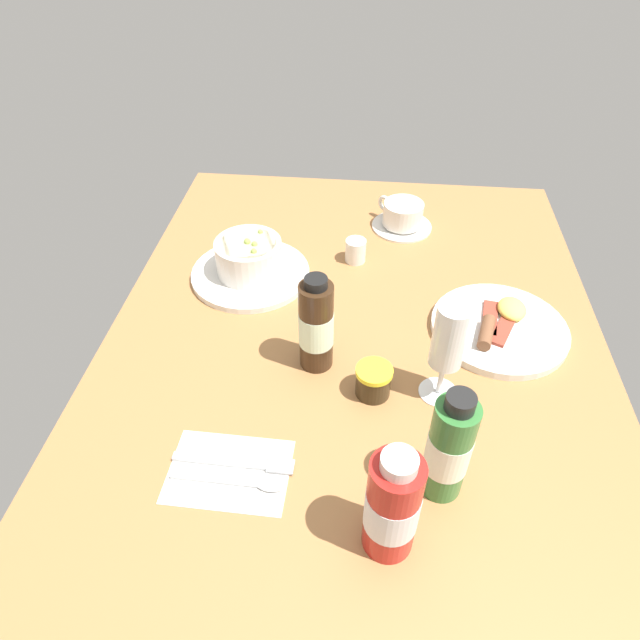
% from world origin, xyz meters
% --- Properties ---
extents(ground_plane, '(1.10, 0.84, 0.03)m').
position_xyz_m(ground_plane, '(0.00, 0.00, -0.01)').
color(ground_plane, '#9E6B3D').
extents(porridge_bowl, '(0.22, 0.22, 0.08)m').
position_xyz_m(porridge_bowl, '(-0.14, -0.21, 0.03)').
color(porridge_bowl, silver).
rests_on(porridge_bowl, ground_plane).
extents(cutlery_setting, '(0.12, 0.17, 0.01)m').
position_xyz_m(cutlery_setting, '(0.29, -0.15, 0.00)').
color(cutlery_setting, silver).
rests_on(cutlery_setting, ground_plane).
extents(coffee_cup, '(0.13, 0.13, 0.06)m').
position_xyz_m(coffee_cup, '(-0.35, 0.08, 0.03)').
color(coffee_cup, silver).
rests_on(coffee_cup, ground_plane).
extents(creamer_jug, '(0.05, 0.04, 0.05)m').
position_xyz_m(creamer_jug, '(-0.22, -0.01, 0.02)').
color(creamer_jug, silver).
rests_on(creamer_jug, ground_plane).
extents(wine_glass, '(0.06, 0.06, 0.17)m').
position_xyz_m(wine_glass, '(0.12, 0.13, 0.11)').
color(wine_glass, white).
rests_on(wine_glass, ground_plane).
extents(jam_jar, '(0.06, 0.06, 0.05)m').
position_xyz_m(jam_jar, '(0.13, 0.03, 0.03)').
color(jam_jar, '#332615').
rests_on(jam_jar, ground_plane).
extents(sauce_bottle_red, '(0.06, 0.06, 0.17)m').
position_xyz_m(sauce_bottle_red, '(0.36, 0.06, 0.08)').
color(sauce_bottle_red, '#B21E19').
rests_on(sauce_bottle_red, ground_plane).
extents(sauce_bottle_brown, '(0.05, 0.05, 0.17)m').
position_xyz_m(sauce_bottle_brown, '(0.07, -0.06, 0.08)').
color(sauce_bottle_brown, '#382314').
rests_on(sauce_bottle_brown, ground_plane).
extents(sauce_bottle_green, '(0.06, 0.06, 0.18)m').
position_xyz_m(sauce_bottle_green, '(0.28, 0.13, 0.08)').
color(sauce_bottle_green, '#337233').
rests_on(sauce_bottle_green, ground_plane).
extents(breakfast_plate, '(0.23, 0.23, 0.04)m').
position_xyz_m(breakfast_plate, '(-0.03, 0.24, 0.01)').
color(breakfast_plate, silver).
rests_on(breakfast_plate, ground_plane).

